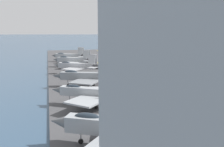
{
  "coord_description": "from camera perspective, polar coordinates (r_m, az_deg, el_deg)",
  "views": [
    {
      "loc": [
        -71.26,
        20.12,
        13.75
      ],
      "look_at": [
        -12.83,
        4.39,
        2.9
      ],
      "focal_mm": 38.0,
      "sensor_mm": 36.0,
      "label": 1
    }
  ],
  "objects": [
    {
      "name": "parked_jet_second",
      "position": [
        42.5,
        -4.39,
        -4.62
      ],
      "size": [
        13.32,
        15.61,
        6.02
      ],
      "color": "#9EA3A8",
      "rests_on": "carrier_deck"
    },
    {
      "name": "crew_white_vest",
      "position": [
        49.38,
        24.99,
        -5.36
      ],
      "size": [
        0.46,
        0.45,
        1.72
      ],
      "color": "#4C473D",
      "rests_on": "carrier_deck"
    },
    {
      "name": "deck_stripe_centerline",
      "position": [
        75.24,
        0.69,
        -0.05
      ],
      "size": [
        181.79,
        0.36,
        0.01
      ],
      "primitive_type": "cube",
      "color": "yellow",
      "rests_on": "carrier_deck"
    },
    {
      "name": "parked_jet_nearest",
      "position": [
        27.61,
        2.65,
        -12.81
      ],
      "size": [
        13.37,
        17.01,
        6.72
      ],
      "color": "#93999E",
      "rests_on": "carrier_deck"
    },
    {
      "name": "parked_jet_fifth",
      "position": [
        89.91,
        -9.32,
        3.24
      ],
      "size": [
        13.34,
        15.58,
        6.44
      ],
      "color": "#9EA3A8",
      "rests_on": "carrier_deck"
    },
    {
      "name": "parked_jet_sixth",
      "position": [
        106.4,
        -10.25,
        4.21
      ],
      "size": [
        13.88,
        15.81,
        6.39
      ],
      "color": "#9EA3A8",
      "rests_on": "carrier_deck"
    },
    {
      "name": "deck_stripe_foul_line",
      "position": [
        79.0,
        8.57,
        0.32
      ],
      "size": [
        181.77,
        3.25,
        0.01
      ],
      "primitive_type": "cube",
      "rotation": [
        0.0,
        0.0,
        -0.02
      ],
      "color": "yellow",
      "rests_on": "carrier_deck"
    },
    {
      "name": "parked_jet_third",
      "position": [
        57.38,
        -5.81,
        -0.66
      ],
      "size": [
        13.67,
        17.17,
        6.26
      ],
      "color": "gray",
      "rests_on": "carrier_deck"
    },
    {
      "name": "parked_jet_fourth",
      "position": [
        74.62,
        -8.39,
        1.85
      ],
      "size": [
        12.56,
        15.21,
        6.38
      ],
      "color": "#A8AAAF",
      "rests_on": "carrier_deck"
    },
    {
      "name": "crew_purple_vest",
      "position": [
        110.79,
        2.48,
        3.73
      ],
      "size": [
        0.4,
        0.46,
        1.73
      ],
      "color": "#232328",
      "rests_on": "carrier_deck"
    },
    {
      "name": "carrier_deck",
      "position": [
        75.28,
        0.69,
        -0.21
      ],
      "size": [
        201.99,
        40.91,
        0.4
      ],
      "primitive_type": "cube",
      "color": "#424244",
      "rests_on": "ground"
    },
    {
      "name": "crew_yellow_vest",
      "position": [
        64.11,
        13.78,
        -1.26
      ],
      "size": [
        0.41,
        0.3,
        1.77
      ],
      "color": "#232328",
      "rests_on": "carrier_deck"
    },
    {
      "name": "ground_plane",
      "position": [
        75.31,
        0.69,
        -0.35
      ],
      "size": [
        2000.0,
        2000.0,
        0.0
      ],
      "primitive_type": "plane",
      "color": "#334C66"
    }
  ]
}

